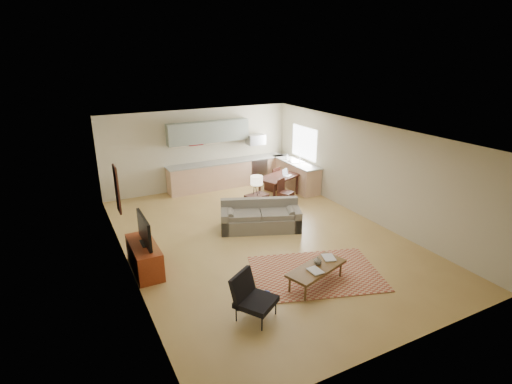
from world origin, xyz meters
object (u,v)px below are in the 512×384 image
console_table (257,206)px  dining_table (279,187)px  sofa (260,216)px  tv_credenza (144,257)px  armchair (256,298)px  coffee_table (316,276)px

console_table → dining_table: size_ratio=0.51×
sofa → dining_table: sofa is taller
tv_credenza → console_table: 3.75m
sofa → tv_credenza: 3.29m
armchair → console_table: size_ratio=1.18×
coffee_table → console_table: (0.51, 3.60, 0.15)m
console_table → sofa: bearing=-123.0°
armchair → console_table: bearing=29.4°
sofa → dining_table: bearing=70.9°
armchair → dining_table: bearing=23.0°
console_table → dining_table: bearing=26.9°
tv_credenza → dining_table: size_ratio=0.98×
coffee_table → armchair: size_ratio=1.65×
tv_credenza → console_table: console_table is taller
dining_table → tv_credenza: bearing=-173.5°
sofa → console_table: sofa is taller
dining_table → sofa: bearing=-153.1°
tv_credenza → dining_table: 5.55m
armchair → console_table: 4.51m
sofa → coffee_table: size_ratio=1.60×
sofa → coffee_table: sofa is taller
console_table → dining_table: 1.87m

